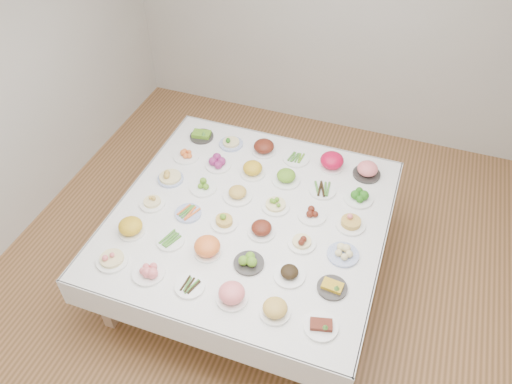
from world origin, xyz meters
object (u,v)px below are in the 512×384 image
(dish_0, at_px, (111,256))
(dish_35, at_px, (368,169))
(display_table, at_px, (250,221))
(dish_18, at_px, (170,174))

(dish_0, bearing_deg, dish_35, 45.03)
(display_table, bearing_deg, dish_18, 168.42)
(display_table, bearing_deg, dish_0, -135.19)
(dish_0, height_order, dish_35, dish_35)
(display_table, xyz_separation_m, dish_0, (-0.81, -0.80, 0.13))
(dish_0, xyz_separation_m, dish_35, (1.62, 1.62, 0.01))
(dish_0, distance_m, dish_35, 2.29)
(display_table, height_order, dish_18, dish_18)
(display_table, height_order, dish_35, dish_35)
(dish_0, bearing_deg, display_table, 44.81)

